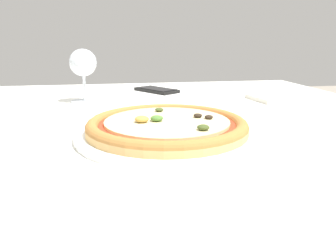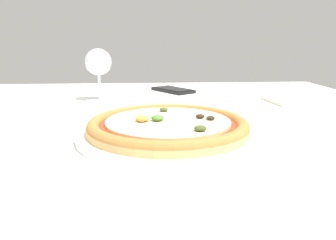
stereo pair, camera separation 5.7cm
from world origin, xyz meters
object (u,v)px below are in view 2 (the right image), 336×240
Objects in this scene: dining_table at (124,149)px; cell_phone at (173,90)px; pizza_plate at (168,127)px; wine_glass_far_left at (98,64)px.

dining_table is 0.38m from cell_phone.
wine_glass_far_left is (-0.17, 0.35, 0.08)m from pizza_plate.
wine_glass_far_left is at bearing 111.26° from dining_table.
pizza_plate reaches higher than cell_phone.
wine_glass_far_left is at bearing -146.09° from cell_phone.
pizza_plate is 2.01× the size of cell_phone.
wine_glass_far_left reaches higher than dining_table.
wine_glass_far_left is (-0.08, 0.20, 0.17)m from dining_table.
cell_phone is at bearing 33.91° from wine_glass_far_left.
pizza_plate is 2.24× the size of wine_glass_far_left.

